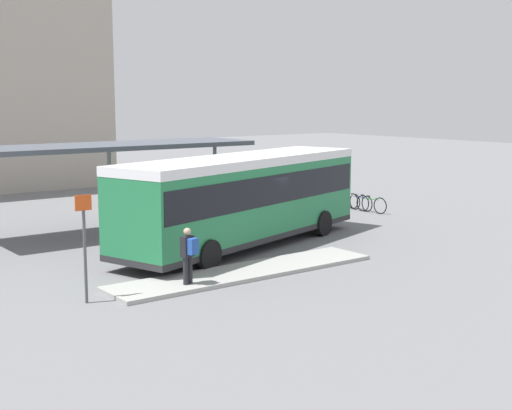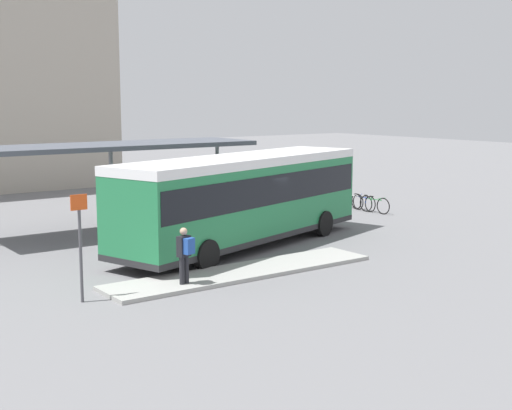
% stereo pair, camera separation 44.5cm
% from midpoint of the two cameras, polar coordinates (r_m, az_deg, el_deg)
% --- Properties ---
extents(ground_plane, '(120.00, 120.00, 0.00)m').
position_cam_midpoint_polar(ground_plane, '(25.20, -1.51, -3.36)').
color(ground_plane, slate).
extents(curb_island, '(8.74, 1.80, 0.12)m').
position_cam_midpoint_polar(curb_island, '(21.36, -1.46, -5.38)').
color(curb_island, '#9E9E99').
rests_on(curb_island, ground_plane).
extents(city_bus, '(11.34, 5.72, 3.21)m').
position_cam_midpoint_polar(city_bus, '(24.89, -1.51, 0.87)').
color(city_bus, '#237A47').
rests_on(city_bus, ground_plane).
extents(pedestrian_waiting, '(0.43, 0.47, 1.57)m').
position_cam_midpoint_polar(pedestrian_waiting, '(19.65, -6.06, -3.77)').
color(pedestrian_waiting, '#232328').
rests_on(pedestrian_waiting, curb_island).
extents(bicycle_green, '(0.48, 1.80, 0.77)m').
position_cam_midpoint_polar(bicycle_green, '(33.02, 8.83, 0.06)').
color(bicycle_green, black).
rests_on(bicycle_green, ground_plane).
extents(bicycle_blue, '(0.48, 1.78, 0.77)m').
position_cam_midpoint_polar(bicycle_blue, '(33.64, 7.94, 0.23)').
color(bicycle_blue, black).
rests_on(bicycle_blue, ground_plane).
extents(bicycle_white, '(0.48, 1.79, 0.77)m').
position_cam_midpoint_polar(bicycle_white, '(34.22, 7.00, 0.39)').
color(bicycle_white, black).
rests_on(bicycle_white, ground_plane).
extents(bicycle_black, '(0.48, 1.66, 0.72)m').
position_cam_midpoint_polar(bicycle_black, '(34.81, 6.09, 0.50)').
color(bicycle_black, black).
rests_on(bicycle_black, ground_plane).
extents(station_shelter, '(11.64, 3.37, 3.45)m').
position_cam_midpoint_polar(station_shelter, '(28.27, -12.15, 4.50)').
color(station_shelter, '#4C515B').
rests_on(station_shelter, ground_plane).
extents(potted_planter_near_shelter, '(0.93, 0.93, 1.43)m').
position_cam_midpoint_polar(potted_planter_near_shelter, '(26.52, -6.72, -1.18)').
color(potted_planter_near_shelter, slate).
rests_on(potted_planter_near_shelter, ground_plane).
extents(platform_sign, '(0.44, 0.08, 2.80)m').
position_cam_midpoint_polar(platform_sign, '(18.61, -14.22, -3.00)').
color(platform_sign, '#4C4C51').
rests_on(platform_sign, ground_plane).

